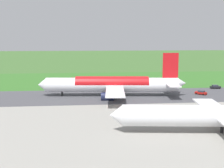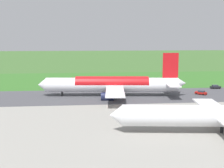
% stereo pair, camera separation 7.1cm
% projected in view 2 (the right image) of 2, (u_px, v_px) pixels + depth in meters
% --- Properties ---
extents(ground_plane, '(800.00, 800.00, 0.00)m').
position_uv_depth(ground_plane, '(137.00, 96.00, 111.79)').
color(ground_plane, '#3D662D').
extents(runway_asphalt, '(600.00, 28.55, 0.06)m').
position_uv_depth(runway_asphalt, '(137.00, 96.00, 111.78)').
color(runway_asphalt, '#47474C').
rests_on(runway_asphalt, ground).
extents(apron_concrete, '(440.00, 110.00, 0.05)m').
position_uv_depth(apron_concrete, '(182.00, 142.00, 62.02)').
color(apron_concrete, gray).
rests_on(apron_concrete, ground).
extents(grass_verge_foreground, '(600.00, 80.00, 0.04)m').
position_uv_depth(grass_verge_foreground, '(123.00, 82.00, 147.32)').
color(grass_verge_foreground, '#346B27').
rests_on(grass_verge_foreground, ground).
extents(airliner_main, '(54.14, 44.38, 15.88)m').
position_uv_depth(airliner_main, '(113.00, 84.00, 110.20)').
color(airliner_main, white).
rests_on(airliner_main, ground).
extents(airliner_parked_mid, '(50.49, 41.43, 14.74)m').
position_uv_depth(airliner_parked_mid, '(224.00, 115.00, 67.29)').
color(airliner_parked_mid, white).
rests_on(airliner_parked_mid, ground).
extents(service_car_followme, '(4.26, 2.04, 1.62)m').
position_uv_depth(service_car_followme, '(215.00, 87.00, 126.92)').
color(service_car_followme, black).
rests_on(service_car_followme, ground).
extents(service_car_ops, '(4.17, 4.30, 1.62)m').
position_uv_depth(service_car_ops, '(201.00, 92.00, 113.54)').
color(service_car_ops, '#B21914').
rests_on(service_car_ops, ground).
extents(no_stopping_sign, '(0.60, 0.10, 2.34)m').
position_uv_depth(no_stopping_sign, '(72.00, 79.00, 146.10)').
color(no_stopping_sign, slate).
rests_on(no_stopping_sign, ground).
extents(traffic_cone_orange, '(0.40, 0.40, 0.55)m').
position_uv_depth(traffic_cone_orange, '(63.00, 83.00, 142.55)').
color(traffic_cone_orange, orange).
rests_on(traffic_cone_orange, ground).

